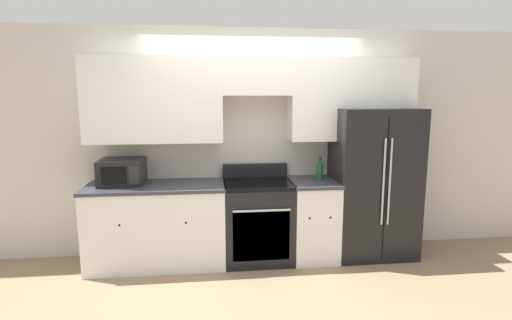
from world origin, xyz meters
TOP-DOWN VIEW (x-y plane):
  - ground_plane at (0.00, 0.00)m, footprint 12.00×12.00m
  - wall_back at (-0.00, 0.57)m, footprint 8.00×0.39m
  - lower_cabinets_left at (-1.09, 0.31)m, footprint 1.49×0.64m
  - lower_cabinets_right at (0.65, 0.31)m, footprint 0.53×0.64m
  - oven_range at (0.02, 0.31)m, footprint 0.76×0.65m
  - refrigerator at (1.36, 0.39)m, footprint 0.92×0.81m
  - microwave at (-1.45, 0.39)m, footprint 0.46×0.41m
  - bottle at (0.74, 0.36)m, footprint 0.08×0.08m

SIDE VIEW (x-z plane):
  - ground_plane at x=0.00m, z-range 0.00..0.00m
  - lower_cabinets_left at x=-1.09m, z-range 0.00..0.90m
  - lower_cabinets_right at x=0.65m, z-range 0.00..0.90m
  - oven_range at x=0.02m, z-range -0.07..0.98m
  - refrigerator at x=1.36m, z-range 0.00..1.71m
  - bottle at x=0.74m, z-range 0.87..1.13m
  - microwave at x=-1.45m, z-range 0.90..1.17m
  - wall_back at x=0.00m, z-range 0.23..2.83m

